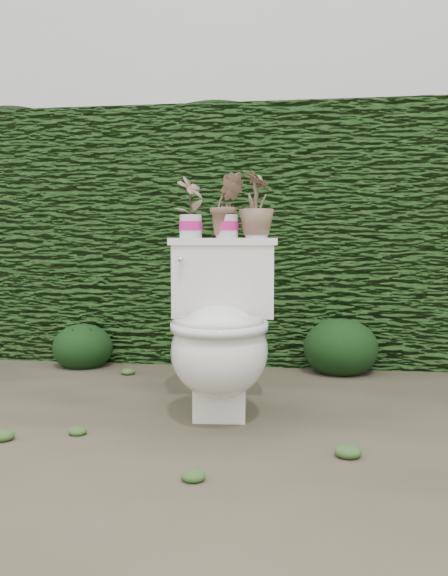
# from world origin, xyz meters

# --- Properties ---
(ground) EXTENTS (60.00, 60.00, 0.00)m
(ground) POSITION_xyz_m (0.00, 0.00, 0.00)
(ground) COLOR brown
(ground) RESTS_ON ground
(hedge) EXTENTS (8.00, 1.00, 1.60)m
(hedge) POSITION_xyz_m (0.00, 1.60, 0.80)
(hedge) COLOR #29521B
(hedge) RESTS_ON ground
(house_wall) EXTENTS (8.00, 3.50, 4.00)m
(house_wall) POSITION_xyz_m (0.60, 6.00, 2.00)
(house_wall) COLOR silver
(house_wall) RESTS_ON ground
(toilet) EXTENTS (0.51, 0.71, 0.78)m
(toilet) POSITION_xyz_m (0.23, 0.02, 0.36)
(toilet) COLOR silver
(toilet) RESTS_ON ground
(potted_plant_left) EXTENTS (0.16, 0.18, 0.28)m
(potted_plant_left) POSITION_xyz_m (0.06, 0.24, 0.92)
(potted_plant_left) COLOR #317424
(potted_plant_left) RESTS_ON toilet
(potted_plant_center) EXTENTS (0.18, 0.16, 0.29)m
(potted_plant_center) POSITION_xyz_m (0.22, 0.26, 0.92)
(potted_plant_center) COLOR #317424
(potted_plant_center) RESTS_ON toilet
(potted_plant_right) EXTENTS (0.22, 0.22, 0.30)m
(potted_plant_right) POSITION_xyz_m (0.36, 0.27, 0.93)
(potted_plant_right) COLOR #317424
(potted_plant_right) RESTS_ON toilet
(liriope_clump_1) EXTENTS (0.36, 0.36, 0.29)m
(liriope_clump_1) POSITION_xyz_m (-0.77, 0.98, 0.15)
(liriope_clump_1) COLOR #173713
(liriope_clump_1) RESTS_ON ground
(liriope_clump_2) EXTENTS (0.43, 0.43, 0.35)m
(liriope_clump_2) POSITION_xyz_m (0.80, 1.01, 0.17)
(liriope_clump_2) COLOR #173713
(liriope_clump_2) RESTS_ON ground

